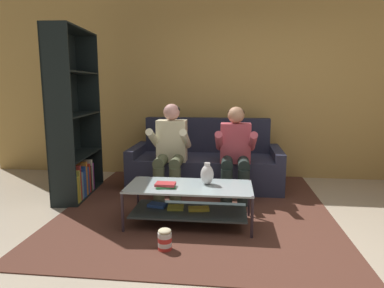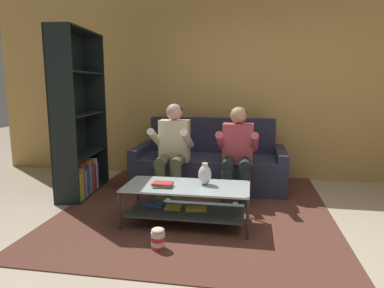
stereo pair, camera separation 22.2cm
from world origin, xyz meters
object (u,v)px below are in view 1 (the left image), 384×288
at_px(vase, 207,174).
at_px(book_stack, 166,185).
at_px(coffee_table, 188,199).
at_px(popcorn_tub, 165,240).
at_px(person_seated_right, 235,149).
at_px(bookshelf, 72,137).
at_px(person_seated_left, 170,147).
at_px(couch, 206,164).

height_order(vase, book_stack, vase).
bearing_deg(book_stack, coffee_table, 20.43).
height_order(coffee_table, book_stack, book_stack).
xyz_separation_m(vase, popcorn_tub, (-0.32, -0.66, -0.42)).
relative_size(coffee_table, vase, 5.57).
height_order(person_seated_right, bookshelf, bookshelf).
bearing_deg(person_seated_left, vase, -57.28).
bearing_deg(popcorn_tub, person_seated_left, 97.97).
bearing_deg(couch, book_stack, -100.97).
bearing_deg(coffee_table, vase, 19.58).
height_order(couch, person_seated_left, person_seated_left).
xyz_separation_m(coffee_table, book_stack, (-0.22, -0.08, 0.16)).
bearing_deg(coffee_table, book_stack, -159.57).
xyz_separation_m(person_seated_left, vase, (0.53, -0.82, -0.13)).
relative_size(person_seated_right, book_stack, 5.27).
xyz_separation_m(couch, popcorn_tub, (-0.20, -2.02, -0.21)).
height_order(person_seated_left, vase, person_seated_left).
xyz_separation_m(person_seated_left, book_stack, (0.12, -0.97, -0.22)).
xyz_separation_m(bookshelf, popcorn_tub, (1.45, -1.36, -0.67)).
distance_m(person_seated_right, popcorn_tub, 1.69).
distance_m(person_seated_right, bookshelf, 2.07).
distance_m(coffee_table, bookshelf, 1.83).
distance_m(coffee_table, vase, 0.32).
xyz_separation_m(book_stack, bookshelf, (-1.36, 0.85, 0.34)).
bearing_deg(vase, coffee_table, -160.42).
relative_size(person_seated_left, popcorn_tub, 5.93).
bearing_deg(couch, person_seated_left, -127.62).
bearing_deg(bookshelf, person_seated_left, 5.60).
bearing_deg(book_stack, person_seated_left, 97.07).
distance_m(couch, person_seated_right, 0.75).
bearing_deg(person_seated_left, popcorn_tub, -82.03).
height_order(bookshelf, popcorn_tub, bookshelf).
xyz_separation_m(couch, person_seated_left, (-0.41, -0.53, 0.35)).
relative_size(couch, person_seated_right, 1.81).
bearing_deg(coffee_table, bookshelf, 154.29).
height_order(person_seated_right, coffee_table, person_seated_right).
distance_m(couch, popcorn_tub, 2.04).
bearing_deg(coffee_table, couch, 87.19).
height_order(couch, vase, couch).
bearing_deg(vase, popcorn_tub, -115.67).
distance_m(couch, vase, 1.37).
distance_m(person_seated_left, vase, 0.98).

